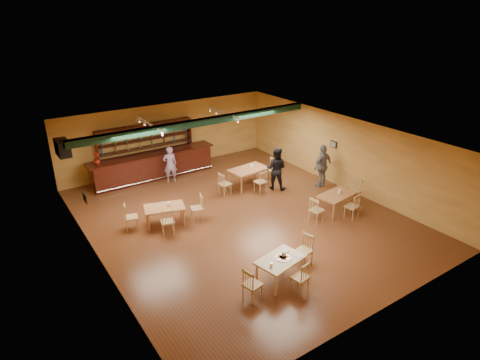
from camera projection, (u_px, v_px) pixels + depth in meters
floor at (241, 217)px, 14.74m from camera, size 12.00×12.00×0.00m
ceiling_beam at (200, 122)px, 15.75m from camera, size 10.00×0.30×0.25m
track_rail_left at (150, 124)px, 15.26m from camera, size 0.05×2.50×0.05m
track_rail_right at (223, 112)px, 16.90m from camera, size 0.05×2.50×0.05m
ac_unit at (63, 148)px, 14.58m from camera, size 0.34×0.70×0.48m
picture_left at (85, 198)px, 12.30m from camera, size 0.04×0.34×0.28m
picture_right at (333, 144)px, 16.99m from camera, size 0.04×0.34×0.28m
bar_counter at (153, 166)px, 17.87m from camera, size 5.59×0.85×1.13m
back_bar_hutch at (147, 149)px, 18.13m from camera, size 4.32×0.40×2.28m
poinsettia at (97, 158)px, 16.36m from camera, size 0.36×0.36×0.50m
dining_table_a at (165, 215)px, 14.14m from camera, size 1.53×1.16×0.68m
dining_table_b at (249, 178)px, 17.09m from camera, size 1.68×1.11×0.79m
dining_table_d at (336, 203)px, 15.02m from camera, size 1.51×1.03×0.70m
near_table at (280, 270)px, 11.23m from camera, size 1.44×1.08×0.70m
pizza_tray at (283, 258)px, 11.14m from camera, size 0.56×0.56×0.01m
parmesan_shaker at (271, 265)px, 10.75m from camera, size 0.09×0.09×0.11m
napkin_stack at (285, 252)px, 11.40m from camera, size 0.24×0.21×0.03m
pizza_server at (286, 255)px, 11.24m from camera, size 0.33×0.12×0.00m
side_plate at (299, 256)px, 11.21m from camera, size 0.26×0.26×0.01m
patron_bar at (170, 164)px, 17.37m from camera, size 0.65×0.50×1.59m
patron_right_a at (276, 169)px, 16.69m from camera, size 1.07×1.09×1.77m
patron_right_b at (322, 166)px, 16.94m from camera, size 1.11×0.60×1.80m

